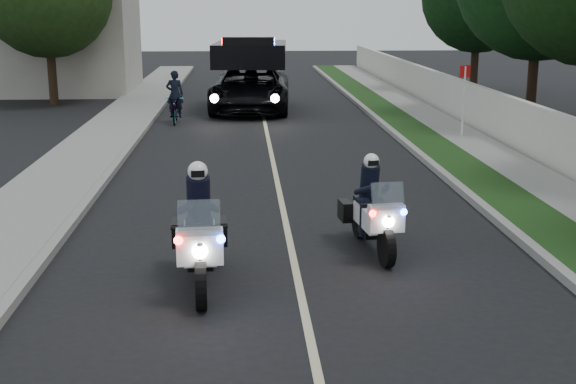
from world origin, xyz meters
name	(u,v)px	position (x,y,z in m)	size (l,w,h in m)	color
ground	(294,264)	(0.00, 0.00, 0.00)	(120.00, 120.00, 0.00)	black
curb_right	(410,147)	(4.10, 10.00, 0.07)	(0.20, 60.00, 0.15)	gray
grass_verge	(434,146)	(4.80, 10.00, 0.08)	(1.20, 60.00, 0.16)	#193814
sidewalk_right	(477,146)	(6.10, 10.00, 0.08)	(1.40, 60.00, 0.16)	gray
property_wall	(512,123)	(7.10, 10.00, 0.75)	(0.22, 60.00, 1.50)	beige
curb_left	(128,150)	(-4.10, 10.00, 0.07)	(0.20, 60.00, 0.15)	gray
sidewalk_left	(89,150)	(-5.20, 10.00, 0.08)	(2.00, 60.00, 0.16)	gray
building_far	(47,18)	(-10.00, 26.00, 3.50)	(8.00, 6.00, 7.00)	#A8A396
lane_marking	(271,150)	(0.00, 10.00, 0.00)	(0.12, 50.00, 0.01)	#BFB78C
police_moto_left	(201,285)	(-1.48, -0.90, 0.00)	(0.77, 2.21, 1.88)	silver
police_moto_right	(371,251)	(1.37, 0.59, 0.00)	(0.69, 1.98, 1.68)	silver
police_suv	(251,111)	(-0.46, 18.67, 0.00)	(3.00, 6.48, 3.15)	black
bicycle	(176,123)	(-3.19, 15.58, 0.00)	(0.64, 1.85, 0.97)	black
cyclist	(176,123)	(-3.19, 15.58, 0.00)	(0.60, 0.40, 1.67)	black
sign_post	(461,141)	(6.00, 11.28, 0.00)	(0.38, 0.38, 2.41)	red
tree_right_d	(529,120)	(9.77, 15.56, 0.00)	(5.95, 5.95, 9.92)	#133913
tree_right_e	(473,93)	(10.30, 24.36, 0.00)	(5.30, 5.30, 8.83)	black
tree_left_near	(55,105)	(-8.76, 21.09, 0.00)	(5.43, 5.43, 9.05)	#1F3E14
tree_left_far	(54,97)	(-9.44, 23.82, 0.00)	(6.40, 6.40, 10.67)	#173611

